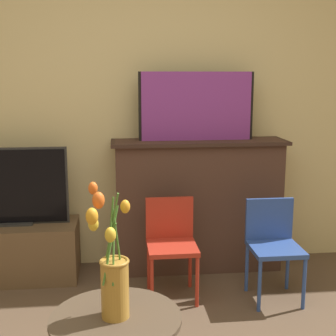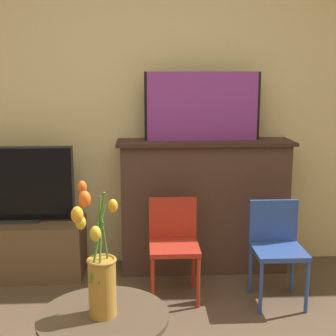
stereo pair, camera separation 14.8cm
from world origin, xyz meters
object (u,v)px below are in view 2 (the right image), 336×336
at_px(chair_red, 174,240).
at_px(vase_tulips, 100,273).
at_px(tv_monitor, 16,186).
at_px(painting, 202,106).
at_px(chair_blue, 277,243).

distance_m(chair_red, vase_tulips, 1.30).
bearing_deg(vase_tulips, tv_monitor, 115.10).
distance_m(painting, tv_monitor, 1.46).
height_order(chair_red, vase_tulips, vase_tulips).
bearing_deg(chair_red, painting, 62.10).
relative_size(chair_red, chair_blue, 1.00).
relative_size(chair_blue, vase_tulips, 1.22).
distance_m(painting, vase_tulips, 1.84).
xyz_separation_m(tv_monitor, vase_tulips, (0.74, -1.59, 0.01)).
bearing_deg(tv_monitor, painting, 2.77).
relative_size(tv_monitor, chair_blue, 1.28).
height_order(chair_blue, vase_tulips, vase_tulips).
xyz_separation_m(chair_red, chair_blue, (0.66, -0.10, 0.00)).
height_order(tv_monitor, chair_blue, tv_monitor).
bearing_deg(painting, vase_tulips, -110.20).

